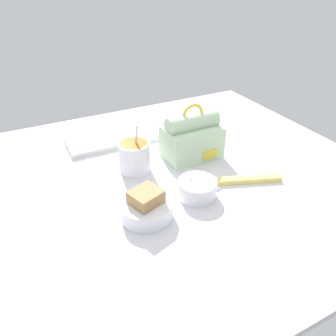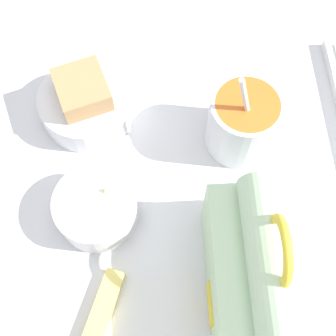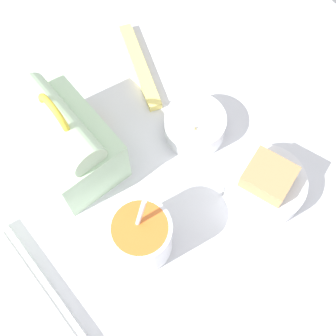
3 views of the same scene
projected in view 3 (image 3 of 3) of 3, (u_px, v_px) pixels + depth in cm
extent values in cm
cube|color=silver|center=(172.00, 212.00, 79.61)|extent=(140.00, 110.00, 2.00)
cube|color=silver|center=(26.00, 332.00, 70.01)|extent=(33.03, 13.44, 1.80)
cube|color=white|center=(24.00, 331.00, 69.04)|extent=(30.38, 11.02, 0.30)
cube|color=#B7D6AD|center=(67.00, 144.00, 77.78)|extent=(18.25, 12.12, 10.63)
cylinder|color=#B7D6AD|center=(58.00, 124.00, 71.44)|extent=(17.34, 5.85, 5.85)
cube|color=yellow|center=(89.00, 118.00, 82.54)|extent=(5.11, 0.30, 3.19)
torus|color=yellow|center=(55.00, 115.00, 69.03)|extent=(7.39, 1.00, 7.39)
cylinder|color=silver|center=(141.00, 236.00, 71.91)|extent=(9.58, 9.58, 9.65)
cylinder|color=orange|center=(140.00, 228.00, 67.77)|extent=(8.43, 8.43, 0.60)
cylinder|color=silver|center=(139.00, 220.00, 66.89)|extent=(0.70, 3.36, 10.94)
cylinder|color=silver|center=(264.00, 186.00, 78.06)|extent=(13.42, 13.42, 4.52)
cube|color=#A87F51|center=(267.00, 180.00, 75.79)|extent=(9.09, 8.66, 6.32)
cylinder|color=silver|center=(195.00, 126.00, 82.43)|extent=(10.76, 10.76, 4.94)
ellipsoid|color=white|center=(193.00, 114.00, 82.24)|extent=(2.93, 2.93, 3.44)
cone|color=#F4DB84|center=(194.00, 132.00, 80.38)|extent=(4.86, 4.86, 4.20)
sphere|color=#4C5623|center=(207.00, 114.00, 83.46)|extent=(1.29, 1.29, 1.29)
sphere|color=#4C5623|center=(203.00, 115.00, 83.44)|extent=(1.29, 1.29, 1.29)
cube|color=#EFD666|center=(140.00, 66.00, 89.60)|extent=(19.34, 9.18, 1.60)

